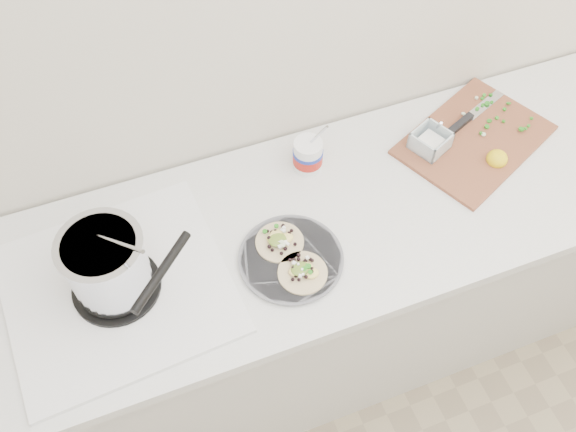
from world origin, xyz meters
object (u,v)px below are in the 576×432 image
object	(u,v)px
stove	(111,273)
cutboard	(471,136)
tub	(309,153)
taco_plate	(291,257)

from	to	relation	value
stove	cutboard	world-z (taller)	stove
cutboard	tub	bearing A→B (deg)	146.54
taco_plate	tub	xyz separation A→B (m)	(0.17, 0.29, 0.05)
stove	tub	world-z (taller)	stove
cutboard	stove	bearing A→B (deg)	162.19
stove	cutboard	xyz separation A→B (m)	(1.12, 0.13, -0.07)
tub	cutboard	xyz separation A→B (m)	(0.50, -0.08, -0.05)
tub	cutboard	size ratio (longest dim) A/B	0.37
stove	taco_plate	bearing A→B (deg)	-13.29
taco_plate	tub	world-z (taller)	tub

